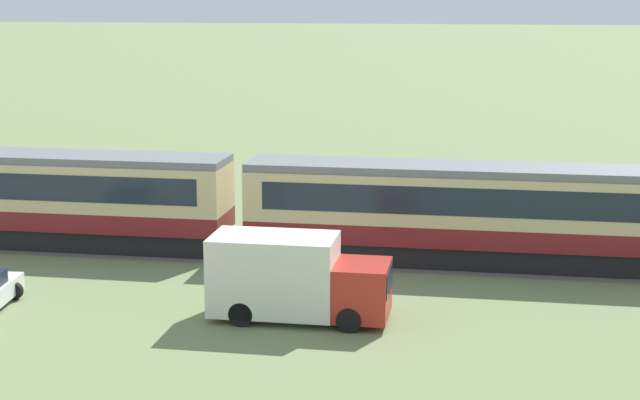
# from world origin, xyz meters

# --- Properties ---
(passenger_train) EXTENTS (104.81, 2.87, 3.94)m
(passenger_train) POSITION_xyz_m (-24.21, -0.43, 2.19)
(passenger_train) COLOR maroon
(passenger_train) RESTS_ON ground_plane
(railway_track) EXTENTS (160.61, 3.60, 0.04)m
(railway_track) POSITION_xyz_m (-35.30, -0.43, 0.01)
(railway_track) COLOR #665B51
(railway_track) RESTS_ON ground_plane
(delivery_truck_red) EXTENTS (5.84, 2.27, 2.78)m
(delivery_truck_red) POSITION_xyz_m (-31.22, -8.14, 1.39)
(delivery_truck_red) COLOR #B2281E
(delivery_truck_red) RESTS_ON ground_plane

